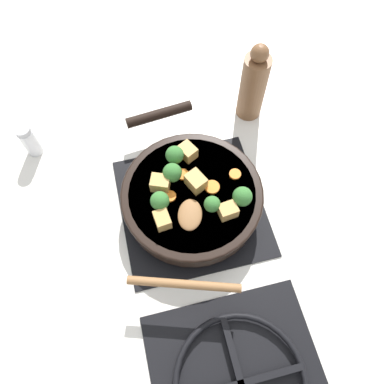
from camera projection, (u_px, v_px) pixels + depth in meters
The scene contains 21 objects.
ground_plane at pixel (192, 207), 0.83m from camera, with size 2.40×2.40×0.00m, color white.
front_burner_grate at pixel (192, 205), 0.82m from camera, with size 0.31×0.31×0.03m.
rear_burner_grate at pixel (240, 383), 0.66m from camera, with size 0.31×0.31×0.03m.
skillet_pan at pixel (192, 196), 0.79m from camera, with size 0.30×0.39×0.05m.
wooden_spoon at pixel (187, 250), 0.70m from camera, with size 0.20×0.21×0.02m.
tofu_cube_center_large at pixel (160, 183), 0.76m from camera, with size 0.04×0.03×0.03m, color tan.
tofu_cube_near_handle at pixel (162, 220), 0.72m from camera, with size 0.04×0.03×0.03m, color tan.
tofu_cube_east_chunk at pixel (228, 211), 0.73m from camera, with size 0.04×0.03×0.03m, color tan.
tofu_cube_west_chunk at pixel (196, 181), 0.76m from camera, with size 0.04×0.03×0.03m, color tan.
tofu_cube_back_piece at pixel (188, 152), 0.79m from camera, with size 0.04×0.03×0.03m, color tan.
broccoli_floret_near_spoon at pixel (212, 204), 0.73m from camera, with size 0.03×0.03×0.04m.
broccoli_floret_center_top at pixel (175, 155), 0.77m from camera, with size 0.04×0.04×0.05m.
broccoli_floret_east_rim at pixel (160, 201), 0.73m from camera, with size 0.04×0.04×0.05m.
broccoli_floret_west_rim at pixel (172, 173), 0.76m from camera, with size 0.04×0.04×0.05m.
broccoli_floret_north_edge at pixel (242, 197), 0.73m from camera, with size 0.04×0.04×0.05m.
carrot_slice_orange_thin at pixel (170, 196), 0.76m from camera, with size 0.03×0.03×0.01m, color orange.
carrot_slice_near_center at pixel (235, 174), 0.78m from camera, with size 0.02×0.02×0.01m, color orange.
carrot_slice_edge_slice at pixel (183, 174), 0.78m from camera, with size 0.03×0.03×0.01m, color orange.
carrot_slice_under_broccoli at pixel (212, 186), 0.77m from camera, with size 0.03×0.03×0.01m, color orange.
pepper_mill at pixel (253, 85), 0.87m from camera, with size 0.06×0.06×0.21m.
salt_shaker at pixel (30, 140), 0.86m from camera, with size 0.04×0.04×0.09m.
Camera 1 is at (0.08, 0.33, 0.76)m, focal length 35.00 mm.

